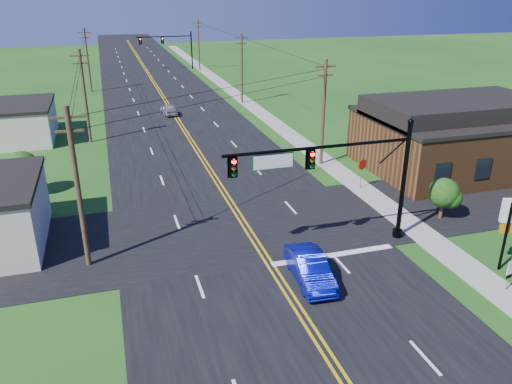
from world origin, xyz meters
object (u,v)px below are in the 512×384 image
object	(u,v)px
signal_mast_far	(168,45)
blue_car	(310,269)
route_sign	(510,271)
signal_mast_main	(336,172)
stop_sign	(362,168)

from	to	relation	value
signal_mast_far	blue_car	xyz separation A→B (m)	(-2.80, -75.10, -3.79)
blue_car	route_sign	distance (m)	9.99
signal_mast_main	signal_mast_far	xyz separation A→B (m)	(0.10, 72.00, -0.20)
blue_car	stop_sign	size ratio (longest dim) A/B	1.90
blue_car	route_sign	world-z (taller)	route_sign
signal_mast_far	route_sign	size ratio (longest dim) A/B	5.34
signal_mast_main	signal_mast_far	world-z (taller)	same
signal_mast_far	route_sign	xyz separation A→B (m)	(6.44, -78.88, -3.35)
route_sign	stop_sign	world-z (taller)	stop_sign
route_sign	signal_mast_far	bearing A→B (deg)	82.48
signal_mast_far	blue_car	size ratio (longest dim) A/B	2.41
stop_sign	route_sign	bearing A→B (deg)	-107.35
signal_mast_main	signal_mast_far	distance (m)	72.00
signal_mast_far	signal_mast_main	bearing A→B (deg)	-90.08
blue_car	route_sign	size ratio (longest dim) A/B	2.22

